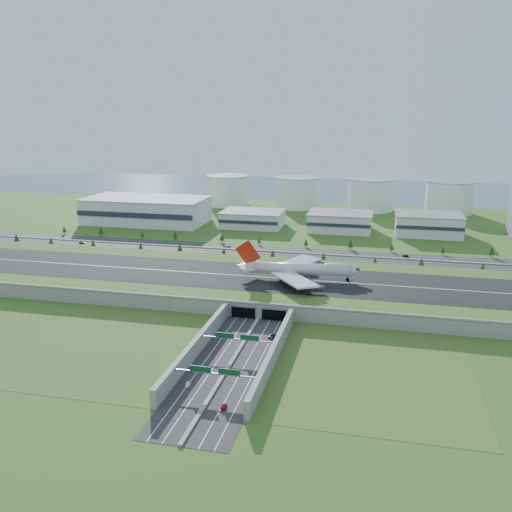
% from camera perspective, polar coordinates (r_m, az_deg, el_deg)
% --- Properties ---
extents(ground, '(1200.00, 1200.00, 0.00)m').
position_cam_1_polar(ground, '(342.46, 2.13, -3.64)').
color(ground, '#2D5A1C').
rests_on(ground, ground).
extents(airfield_deck, '(520.00, 100.00, 9.20)m').
position_cam_1_polar(airfield_deck, '(341.10, 2.13, -2.99)').
color(airfield_deck, gray).
rests_on(airfield_deck, ground).
extents(underpass_road, '(38.80, 120.40, 8.00)m').
position_cam_1_polar(underpass_road, '(250.95, -2.25, -9.91)').
color(underpass_road, '#28282B').
rests_on(underpass_road, ground).
extents(sign_gantry_near, '(38.70, 0.70, 9.80)m').
position_cam_1_polar(sign_gantry_near, '(253.36, -2.00, -8.79)').
color(sign_gantry_near, gray).
rests_on(sign_gantry_near, ground).
extents(sign_gantry_far, '(38.70, 0.70, 9.80)m').
position_cam_1_polar(sign_gantry_far, '(223.01, -4.37, -12.28)').
color(sign_gantry_far, gray).
rests_on(sign_gantry_far, ground).
extents(north_expressway, '(560.00, 36.00, 0.12)m').
position_cam_1_polar(north_expressway, '(432.34, 4.52, 0.27)').
color(north_expressway, '#28282B').
rests_on(north_expressway, ground).
extents(tree_row, '(501.22, 48.65, 8.40)m').
position_cam_1_polar(tree_row, '(429.38, 5.88, 0.77)').
color(tree_row, '#3D2819').
rests_on(tree_row, ground).
extents(hangar_west, '(120.00, 60.00, 25.00)m').
position_cam_1_polar(hangar_west, '(562.65, -11.45, 4.72)').
color(hangar_west, silver).
rests_on(hangar_west, ground).
extents(hangar_mid_a, '(58.00, 42.00, 15.00)m').
position_cam_1_polar(hangar_mid_a, '(532.88, -0.32, 3.91)').
color(hangar_mid_a, silver).
rests_on(hangar_mid_a, ground).
extents(hangar_mid_b, '(58.00, 42.00, 17.00)m').
position_cam_1_polar(hangar_mid_b, '(520.05, 8.85, 3.57)').
color(hangar_mid_b, silver).
rests_on(hangar_mid_b, ground).
extents(hangar_mid_c, '(58.00, 42.00, 19.00)m').
position_cam_1_polar(hangar_mid_c, '(520.51, 17.67, 3.17)').
color(hangar_mid_c, silver).
rests_on(hangar_mid_c, ground).
extents(fuel_tank_a, '(50.00, 50.00, 35.00)m').
position_cam_1_polar(fuel_tank_a, '(660.85, -3.01, 6.90)').
color(fuel_tank_a, white).
rests_on(fuel_tank_a, ground).
extents(fuel_tank_b, '(50.00, 50.00, 35.00)m').
position_cam_1_polar(fuel_tank_b, '(642.82, 4.35, 6.66)').
color(fuel_tank_b, white).
rests_on(fuel_tank_b, ground).
extents(fuel_tank_c, '(50.00, 50.00, 35.00)m').
position_cam_1_polar(fuel_tank_c, '(635.74, 11.98, 6.29)').
color(fuel_tank_c, white).
rests_on(fuel_tank_c, ground).
extents(fuel_tank_d, '(50.00, 50.00, 35.00)m').
position_cam_1_polar(fuel_tank_d, '(639.97, 19.64, 5.80)').
color(fuel_tank_d, white).
rests_on(fuel_tank_d, ground).
extents(bay_water, '(1200.00, 260.00, 0.06)m').
position_cam_1_polar(bay_water, '(808.71, 8.65, 6.96)').
color(bay_water, '#3B5E71').
rests_on(bay_water, ground).
extents(boeing_747, '(79.21, 74.55, 24.50)m').
position_cam_1_polar(boeing_747, '(336.75, 4.58, -1.34)').
color(boeing_747, silver).
rests_on(boeing_747, airfield_deck).
extents(car_0, '(2.26, 4.54, 1.49)m').
position_cam_1_polar(car_0, '(274.99, -3.16, -8.22)').
color(car_0, '#B6B7BB').
rests_on(car_0, ground).
extents(car_1, '(2.04, 4.52, 1.44)m').
position_cam_1_polar(car_1, '(229.63, -7.17, -13.23)').
color(car_1, white).
rests_on(car_1, ground).
extents(car_2, '(3.14, 6.20, 1.68)m').
position_cam_1_polar(car_2, '(272.73, 1.71, -8.38)').
color(car_2, '#0B0F39').
rests_on(car_2, ground).
extents(car_3, '(2.31, 4.92, 1.39)m').
position_cam_1_polar(car_3, '(213.20, -3.42, -15.51)').
color(car_3, '#BB112E').
rests_on(car_3, ground).
extents(car_4, '(5.16, 3.45, 1.63)m').
position_cam_1_polar(car_4, '(486.92, -17.86, 1.35)').
color(car_4, '#4D4D52').
rests_on(car_4, ground).
extents(car_5, '(5.33, 3.42, 1.66)m').
position_cam_1_polar(car_5, '(436.17, 15.46, 0.02)').
color(car_5, black).
rests_on(car_5, ground).
extents(car_7, '(5.85, 3.44, 1.59)m').
position_cam_1_polar(car_7, '(452.60, -3.01, 1.07)').
color(car_7, silver).
rests_on(car_7, ground).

